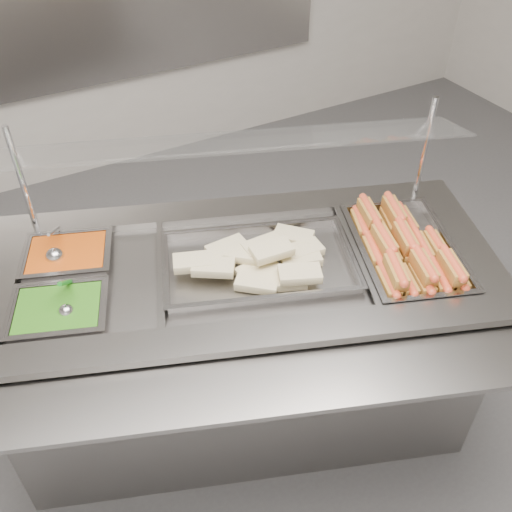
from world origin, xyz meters
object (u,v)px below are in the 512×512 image
ladle (55,255)px  serving_spoon (66,306)px  pan_wraps (259,266)px  sneeze_guard (233,145)px  pan_hotdogs (404,255)px  steam_counter (244,342)px

ladle → serving_spoon: serving_spoon is taller
pan_wraps → serving_spoon: serving_spoon is taller
pan_wraps → sneeze_guard: bearing=85.2°
pan_hotdogs → pan_wraps: size_ratio=0.82×
steam_counter → pan_hotdogs: 0.68m
sneeze_guard → pan_wraps: sneeze_guard is taller
steam_counter → ladle: ladle is taller
steam_counter → serving_spoon: (-0.57, 0.07, 0.42)m
steam_counter → sneeze_guard: sneeze_guard is taller
steam_counter → sneeze_guard: size_ratio=1.24×
steam_counter → pan_wraps: pan_wraps is taller
sneeze_guard → pan_hotdogs: bearing=-39.4°
serving_spoon → steam_counter: bearing=-6.5°
pan_wraps → serving_spoon: (-0.63, 0.08, 0.03)m
pan_wraps → steam_counter: bearing=159.8°
serving_spoon → ladle: bearing=83.9°
pan_wraps → ladle: bearing=149.9°
steam_counter → pan_hotdogs: pan_hotdogs is taller
sneeze_guard → pan_hotdogs: size_ratio=2.60×
sneeze_guard → pan_hotdogs: 0.71m
sneeze_guard → pan_wraps: (-0.02, -0.21, -0.36)m
serving_spoon → sneeze_guard: bearing=10.8°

